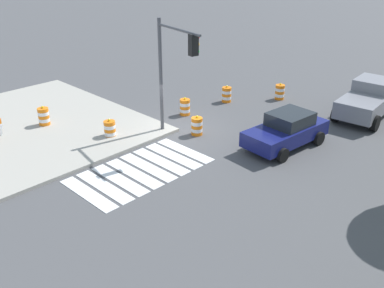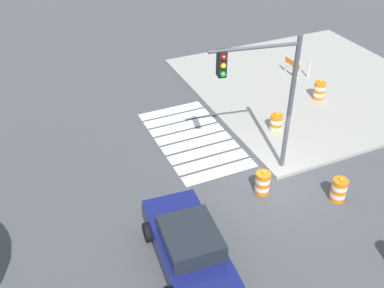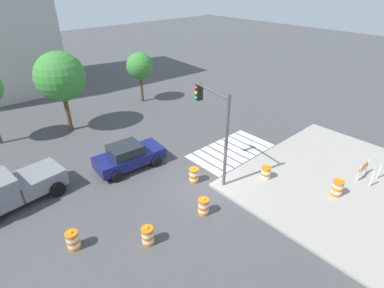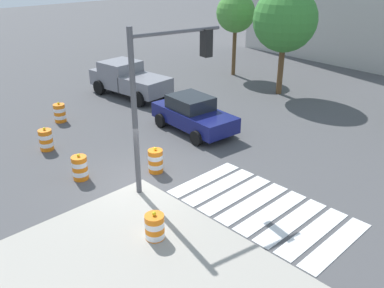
% 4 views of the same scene
% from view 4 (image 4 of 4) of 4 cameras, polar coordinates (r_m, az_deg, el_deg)
% --- Properties ---
extents(ground_plane, '(120.00, 120.00, 0.00)m').
position_cam_4_polar(ground_plane, '(15.11, -6.83, -5.37)').
color(ground_plane, '#474749').
extents(crosswalk_stripes, '(5.85, 3.20, 0.02)m').
position_cam_4_polar(crosswalk_stripes, '(13.80, 9.64, -8.66)').
color(crosswalk_stripes, silver).
rests_on(crosswalk_stripes, ground).
extents(sports_car, '(4.44, 2.43, 1.63)m').
position_cam_4_polar(sports_car, '(19.21, 0.15, 4.18)').
color(sports_car, navy).
rests_on(sports_car, ground).
extents(pickup_truck, '(5.31, 2.73, 1.92)m').
position_cam_4_polar(pickup_truck, '(24.66, -8.92, 8.87)').
color(pickup_truck, slate).
rests_on(pickup_truck, ground).
extents(traffic_barrel_near_corner, '(0.56, 0.56, 1.02)m').
position_cam_4_polar(traffic_barrel_near_corner, '(21.40, -17.80, 4.10)').
color(traffic_barrel_near_corner, orange).
rests_on(traffic_barrel_near_corner, ground).
extents(traffic_barrel_crosswalk_end, '(0.56, 0.56, 1.02)m').
position_cam_4_polar(traffic_barrel_crosswalk_end, '(15.62, -5.05, -2.33)').
color(traffic_barrel_crosswalk_end, orange).
rests_on(traffic_barrel_crosswalk_end, ground).
extents(traffic_barrel_median_near, '(0.56, 0.56, 1.02)m').
position_cam_4_polar(traffic_barrel_median_near, '(18.39, -19.52, 0.54)').
color(traffic_barrel_median_near, orange).
rests_on(traffic_barrel_median_near, ground).
extents(traffic_barrel_median_far, '(0.56, 0.56, 1.02)m').
position_cam_4_polar(traffic_barrel_median_far, '(11.96, -5.16, -11.57)').
color(traffic_barrel_median_far, orange).
rests_on(traffic_barrel_median_far, ground).
extents(traffic_barrel_far_curb, '(0.56, 0.56, 1.02)m').
position_cam_4_polar(traffic_barrel_far_curb, '(15.61, -15.22, -3.19)').
color(traffic_barrel_far_curb, orange).
rests_on(traffic_barrel_far_curb, ground).
extents(traffic_light_pole, '(0.80, 3.25, 5.50)m').
position_cam_4_polar(traffic_light_pole, '(13.31, -3.75, 8.90)').
color(traffic_light_pole, '#4C4C51').
rests_on(traffic_light_pole, sidewalk_corner).
extents(street_tree_streetside_near, '(3.60, 3.60, 6.08)m').
position_cam_4_polar(street_tree_streetside_near, '(24.55, 12.72, 16.38)').
color(street_tree_streetside_near, brown).
rests_on(street_tree_streetside_near, ground).
extents(street_tree_streetside_far, '(2.55, 2.55, 5.41)m').
position_cam_4_polar(street_tree_streetside_far, '(28.45, 6.05, 17.53)').
color(street_tree_streetside_far, brown).
rests_on(street_tree_streetside_far, ground).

